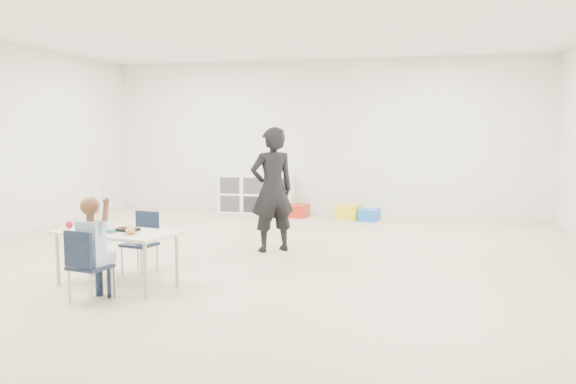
% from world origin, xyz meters
% --- Properties ---
extents(room, '(9.00, 9.02, 2.80)m').
position_xyz_m(room, '(0.00, 0.00, 1.40)').
color(room, beige).
rests_on(room, ground).
extents(table, '(1.30, 0.84, 0.55)m').
position_xyz_m(table, '(-1.00, -1.15, 0.28)').
color(table, beige).
rests_on(table, ground).
extents(chair_near, '(0.38, 0.36, 0.66)m').
position_xyz_m(chair_near, '(-0.96, -1.69, 0.33)').
color(chair_near, '#101B32').
rests_on(chair_near, ground).
extents(chair_far, '(0.38, 0.36, 0.66)m').
position_xyz_m(chair_far, '(-1.04, -0.61, 0.33)').
color(chair_far, '#101B32').
rests_on(chair_far, ground).
extents(child, '(0.52, 0.52, 1.04)m').
position_xyz_m(child, '(-0.96, -1.69, 0.52)').
color(child, '#A6BEE0').
rests_on(child, chair_near).
extents(lunch_tray_near, '(0.25, 0.20, 0.03)m').
position_xyz_m(lunch_tray_near, '(-0.91, -1.11, 0.57)').
color(lunch_tray_near, black).
rests_on(lunch_tray_near, table).
extents(lunch_tray_far, '(0.25, 0.20, 0.03)m').
position_xyz_m(lunch_tray_far, '(-1.34, -1.00, 0.57)').
color(lunch_tray_far, black).
rests_on(lunch_tray_far, table).
extents(milk_carton, '(0.08, 0.08, 0.10)m').
position_xyz_m(milk_carton, '(-0.99, -1.28, 0.60)').
color(milk_carton, white).
rests_on(milk_carton, table).
extents(bread_roll, '(0.09, 0.09, 0.07)m').
position_xyz_m(bread_roll, '(-0.77, -1.28, 0.59)').
color(bread_roll, tan).
rests_on(bread_roll, table).
extents(apple_near, '(0.07, 0.07, 0.07)m').
position_xyz_m(apple_near, '(-1.09, -1.07, 0.59)').
color(apple_near, maroon).
rests_on(apple_near, table).
extents(apple_far, '(0.07, 0.07, 0.07)m').
position_xyz_m(apple_far, '(-1.55, -1.10, 0.59)').
color(apple_far, maroon).
rests_on(apple_far, table).
extents(cubby_shelf, '(1.40, 0.40, 0.70)m').
position_xyz_m(cubby_shelf, '(-1.20, 4.28, 0.35)').
color(cubby_shelf, white).
rests_on(cubby_shelf, ground).
extents(adult, '(0.69, 0.65, 1.58)m').
position_xyz_m(adult, '(0.03, 0.91, 0.79)').
color(adult, black).
rests_on(adult, ground).
extents(bin_red, '(0.36, 0.46, 0.22)m').
position_xyz_m(bin_red, '(-0.34, 3.96, 0.11)').
color(bin_red, '#AE2511').
rests_on(bin_red, ground).
extents(bin_yellow, '(0.42, 0.52, 0.24)m').
position_xyz_m(bin_yellow, '(0.56, 3.98, 0.12)').
color(bin_yellow, yellow).
rests_on(bin_yellow, ground).
extents(bin_blue, '(0.36, 0.44, 0.20)m').
position_xyz_m(bin_blue, '(0.94, 3.81, 0.10)').
color(bin_blue, blue).
rests_on(bin_blue, ground).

